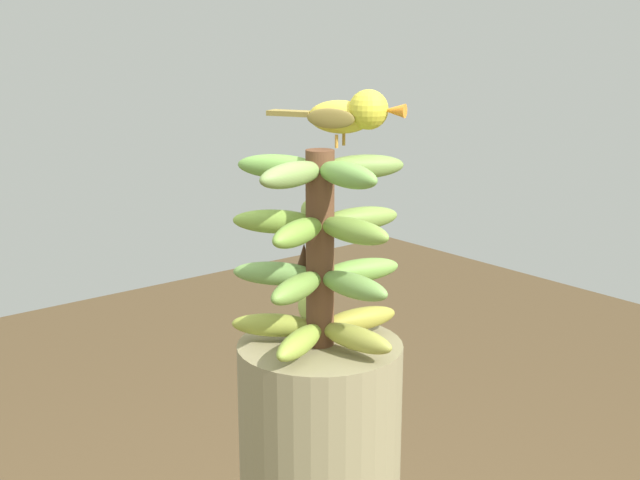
{
  "coord_description": "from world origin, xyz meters",
  "views": [
    {
      "loc": [
        0.77,
        0.95,
        1.69
      ],
      "look_at": [
        0.0,
        0.0,
        1.38
      ],
      "focal_mm": 46.53,
      "sensor_mm": 36.0,
      "label": 1
    }
  ],
  "objects": [
    {
      "name": "banana_bunch",
      "position": [
        -0.0,
        -0.0,
        1.36
      ],
      "size": [
        0.28,
        0.28,
        0.31
      ],
      "color": "brown",
      "rests_on": "banana_tree"
    },
    {
      "name": "perched_bird",
      "position": [
        -0.05,
        0.01,
        1.57
      ],
      "size": [
        0.12,
        0.21,
        0.09
      ],
      "color": "#C68933",
      "rests_on": "banana_bunch"
    }
  ]
}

